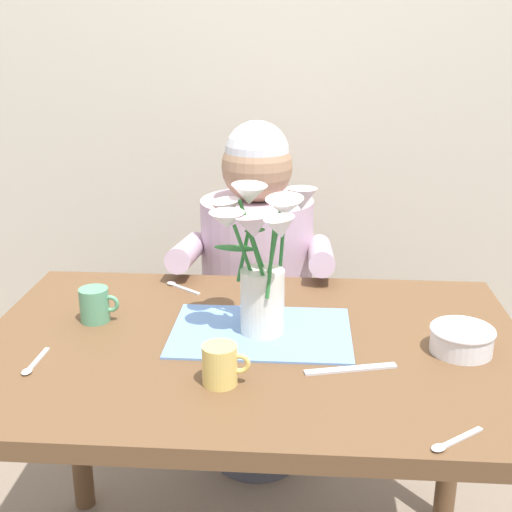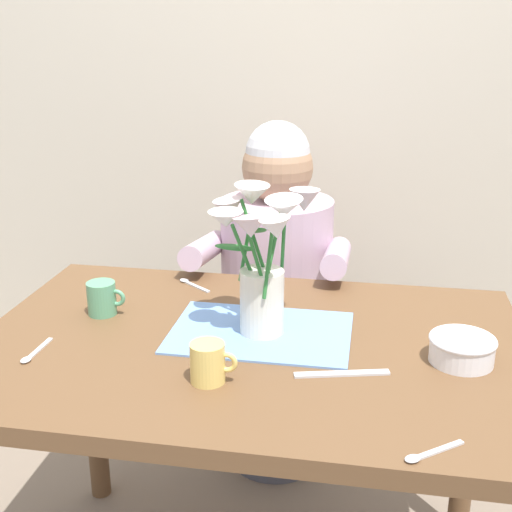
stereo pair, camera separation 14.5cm
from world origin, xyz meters
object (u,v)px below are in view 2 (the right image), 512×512
Objects in this scene: dinner_knife at (342,374)px; ceramic_mug at (102,298)px; coffee_cup at (208,363)px; ceramic_bowl at (462,348)px; flower_vase at (261,255)px; seated_person at (276,305)px.

dinner_knife is 0.61m from ceramic_mug.
dinner_knife is at bearing 15.58° from coffee_cup.
ceramic_mug is (-0.81, 0.10, 0.01)m from ceramic_bowl.
flower_vase is 2.41× the size of ceramic_bowl.
ceramic_mug is (-0.34, -0.53, 0.22)m from seated_person.
dinner_knife is 2.04× the size of ceramic_mug.
ceramic_mug reaches higher than ceramic_bowl.
coffee_cup is (-0.25, -0.07, 0.04)m from dinner_knife.
flower_vase is 0.31m from dinner_knife.
ceramic_bowl is 0.82m from ceramic_mug.
flower_vase is 3.52× the size of ceramic_mug.
ceramic_mug is at bearing -120.58° from seated_person.
ceramic_mug is at bearing 140.62° from coffee_cup.
ceramic_bowl is at bearing 8.19° from dinner_knife.
ceramic_bowl is at bearing 18.93° from coffee_cup.
dinner_knife is at bearing -157.63° from ceramic_bowl.
ceramic_mug is (-0.33, 0.27, 0.00)m from coffee_cup.
flower_vase is at bearing -83.24° from seated_person.
coffee_cup is at bearing -178.60° from dinner_knife.
ceramic_bowl is at bearing -51.28° from seated_person.
seated_person is at bearing 94.98° from flower_vase.
seated_person reaches higher than flower_vase.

